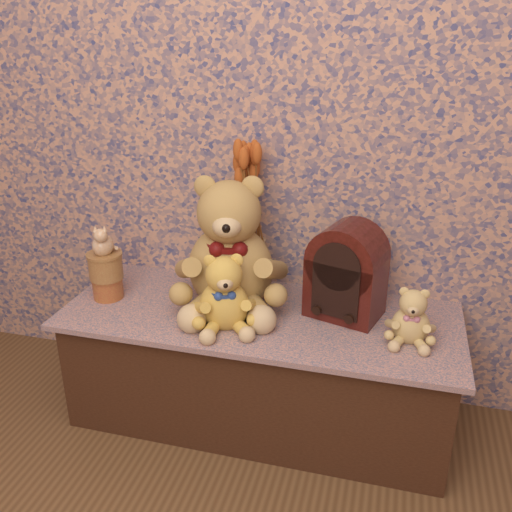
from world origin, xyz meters
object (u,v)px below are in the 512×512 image
(ceramic_vase, at_px, (250,264))
(teddy_large, at_px, (230,236))
(teddy_small, at_px, (412,312))
(cathedral_radio, at_px, (347,270))
(cat_figurine, at_px, (102,239))
(teddy_medium, at_px, (224,287))
(biscuit_tin_lower, at_px, (108,288))

(ceramic_vase, bearing_deg, teddy_large, -105.39)
(teddy_small, relative_size, cathedral_radio, 0.59)
(teddy_large, xyz_separation_m, cat_figurine, (-0.45, -0.09, -0.02))
(teddy_small, xyz_separation_m, cat_figurine, (-1.09, 0.02, 0.14))
(teddy_large, height_order, cathedral_radio, teddy_large)
(cathedral_radio, bearing_deg, ceramic_vase, 178.24)
(ceramic_vase, xyz_separation_m, cat_figurine, (-0.49, -0.22, 0.14))
(teddy_large, bearing_deg, cathedral_radio, -11.97)
(teddy_large, bearing_deg, ceramic_vase, 61.43)
(teddy_medium, height_order, teddy_small, teddy_medium)
(ceramic_vase, distance_m, cat_figurine, 0.55)
(cathedral_radio, distance_m, biscuit_tin_lower, 0.88)
(cathedral_radio, xyz_separation_m, cat_figurine, (-0.87, -0.10, 0.07))
(teddy_small, height_order, cat_figurine, cat_figurine)
(ceramic_vase, bearing_deg, cathedral_radio, -17.92)
(teddy_large, xyz_separation_m, biscuit_tin_lower, (-0.45, -0.09, -0.22))
(teddy_large, height_order, cat_figurine, teddy_large)
(cathedral_radio, bearing_deg, teddy_small, -11.81)
(teddy_medium, distance_m, biscuit_tin_lower, 0.50)
(teddy_medium, xyz_separation_m, cat_figurine, (-0.48, 0.08, 0.10))
(cathedral_radio, xyz_separation_m, biscuit_tin_lower, (-0.87, -0.10, -0.13))
(biscuit_tin_lower, xyz_separation_m, cat_figurine, (0.00, 0.00, 0.20))
(teddy_large, distance_m, ceramic_vase, 0.21)
(teddy_large, height_order, teddy_small, teddy_large)
(cat_figurine, bearing_deg, teddy_medium, -31.74)
(teddy_medium, relative_size, teddy_small, 1.40)
(teddy_small, height_order, biscuit_tin_lower, teddy_small)
(teddy_medium, xyz_separation_m, teddy_small, (0.61, 0.06, -0.04))
(ceramic_vase, height_order, biscuit_tin_lower, ceramic_vase)
(cat_figurine, bearing_deg, teddy_small, -23.41)
(teddy_small, relative_size, cat_figurine, 1.67)
(teddy_medium, bearing_deg, cat_figurine, 148.81)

